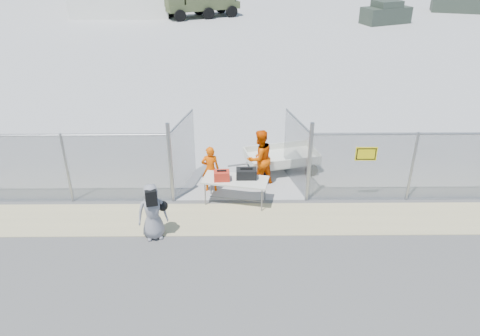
{
  "coord_description": "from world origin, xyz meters",
  "views": [
    {
      "loc": [
        -0.1,
        -9.94,
        7.44
      ],
      "look_at": [
        0.0,
        2.0,
        1.1
      ],
      "focal_mm": 35.0,
      "sensor_mm": 36.0,
      "label": 1
    }
  ],
  "objects_px": {
    "visitor": "(152,212)",
    "utility_trailer": "(281,160)",
    "security_worker_left": "(210,169)",
    "folding_table": "(235,191)",
    "security_worker_right": "(260,158)"
  },
  "relations": [
    {
      "from": "folding_table",
      "to": "security_worker_left",
      "type": "height_order",
      "value": "security_worker_left"
    },
    {
      "from": "visitor",
      "to": "utility_trailer",
      "type": "relative_size",
      "value": 0.52
    },
    {
      "from": "security_worker_left",
      "to": "utility_trailer",
      "type": "distance_m",
      "value": 2.69
    },
    {
      "from": "visitor",
      "to": "folding_table",
      "type": "bearing_deg",
      "value": 23.28
    },
    {
      "from": "folding_table",
      "to": "security_worker_left",
      "type": "xyz_separation_m",
      "value": [
        -0.76,
        0.73,
        0.35
      ]
    },
    {
      "from": "security_worker_left",
      "to": "security_worker_right",
      "type": "height_order",
      "value": "security_worker_right"
    },
    {
      "from": "utility_trailer",
      "to": "folding_table",
      "type": "bearing_deg",
      "value": -140.26
    },
    {
      "from": "security_worker_right",
      "to": "utility_trailer",
      "type": "bearing_deg",
      "value": -163.15
    },
    {
      "from": "folding_table",
      "to": "security_worker_right",
      "type": "relative_size",
      "value": 1.02
    },
    {
      "from": "visitor",
      "to": "security_worker_left",
      "type": "bearing_deg",
      "value": 45.4
    },
    {
      "from": "folding_table",
      "to": "utility_trailer",
      "type": "height_order",
      "value": "folding_table"
    },
    {
      "from": "folding_table",
      "to": "security_worker_left",
      "type": "bearing_deg",
      "value": 148.42
    },
    {
      "from": "security_worker_left",
      "to": "security_worker_right",
      "type": "relative_size",
      "value": 0.81
    },
    {
      "from": "security_worker_left",
      "to": "visitor",
      "type": "distance_m",
      "value": 2.77
    },
    {
      "from": "visitor",
      "to": "utility_trailer",
      "type": "distance_m",
      "value": 5.27
    }
  ]
}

